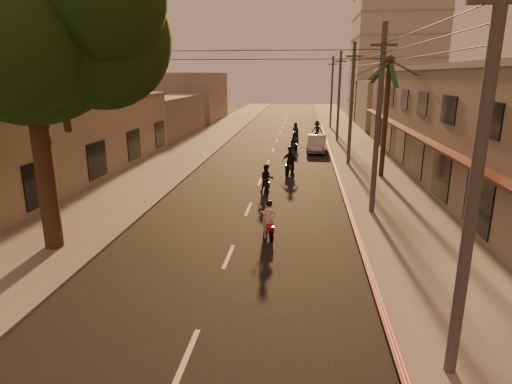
% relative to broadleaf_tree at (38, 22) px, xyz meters
% --- Properties ---
extents(ground, '(160.00, 160.00, 0.00)m').
position_rel_broadleaf_tree_xyz_m(ground, '(6.61, -2.14, -8.48)').
color(ground, '#383023').
rests_on(ground, ground).
extents(road, '(10.00, 140.00, 0.02)m').
position_rel_broadleaf_tree_xyz_m(road, '(6.61, 17.86, -8.47)').
color(road, black).
rests_on(road, ground).
extents(sidewalk_right, '(5.00, 140.00, 0.12)m').
position_rel_broadleaf_tree_xyz_m(sidewalk_right, '(14.11, 17.86, -8.42)').
color(sidewalk_right, slate).
rests_on(sidewalk_right, ground).
extents(sidewalk_left, '(5.00, 140.00, 0.12)m').
position_rel_broadleaf_tree_xyz_m(sidewalk_left, '(-0.89, 17.86, -8.42)').
color(sidewalk_left, slate).
rests_on(sidewalk_left, ground).
extents(curb_stripe, '(0.20, 60.00, 0.20)m').
position_rel_broadleaf_tree_xyz_m(curb_stripe, '(11.71, 12.86, -8.38)').
color(curb_stripe, red).
rests_on(curb_stripe, ground).
extents(shophouse_row, '(8.80, 34.20, 7.30)m').
position_rel_broadleaf_tree_xyz_m(shophouse_row, '(20.57, 15.86, -4.83)').
color(shophouse_row, gray).
rests_on(shophouse_row, ground).
extents(left_building, '(8.20, 24.20, 5.20)m').
position_rel_broadleaf_tree_xyz_m(left_building, '(-7.37, 11.86, -5.88)').
color(left_building, '#9F9A8F').
rests_on(left_building, ground).
extents(distant_tower, '(12.10, 12.10, 28.00)m').
position_rel_broadleaf_tree_xyz_m(distant_tower, '(22.61, 53.86, 5.52)').
color(distant_tower, '#B7B5B2').
rests_on(distant_tower, ground).
extents(broadleaf_tree, '(9.60, 8.70, 12.10)m').
position_rel_broadleaf_tree_xyz_m(broadleaf_tree, '(0.00, 0.00, 0.00)').
color(broadleaf_tree, black).
rests_on(broadleaf_tree, ground).
extents(palm_tree, '(5.00, 5.00, 8.20)m').
position_rel_broadleaf_tree_xyz_m(palm_tree, '(14.61, 13.86, -1.33)').
color(palm_tree, black).
rests_on(palm_tree, ground).
extents(utility_poles, '(1.20, 48.26, 9.00)m').
position_rel_broadleaf_tree_xyz_m(utility_poles, '(12.81, 17.86, -1.94)').
color(utility_poles, '#38383A').
rests_on(utility_poles, ground).
extents(filler_right, '(8.00, 14.00, 6.00)m').
position_rel_broadleaf_tree_xyz_m(filler_right, '(20.61, 42.86, -5.48)').
color(filler_right, '#9F9A8F').
rests_on(filler_right, ground).
extents(filler_left_near, '(8.00, 14.00, 4.40)m').
position_rel_broadleaf_tree_xyz_m(filler_left_near, '(-7.39, 31.86, -6.28)').
color(filler_left_near, '#9F9A8F').
rests_on(filler_left_near, ground).
extents(filler_left_far, '(8.00, 14.00, 7.00)m').
position_rel_broadleaf_tree_xyz_m(filler_left_far, '(-7.39, 49.86, -4.98)').
color(filler_left_far, '#9F9A8F').
rests_on(filler_left_far, ground).
extents(scooter_red, '(0.85, 1.65, 1.66)m').
position_rel_broadleaf_tree_xyz_m(scooter_red, '(7.97, 2.01, -7.74)').
color(scooter_red, black).
rests_on(scooter_red, ground).
extents(scooter_mid_a, '(1.01, 1.75, 1.73)m').
position_rel_broadleaf_tree_xyz_m(scooter_mid_a, '(7.26, 9.22, -7.69)').
color(scooter_mid_a, black).
rests_on(scooter_mid_a, ground).
extents(scooter_mid_b, '(1.31, 1.99, 1.99)m').
position_rel_broadleaf_tree_xyz_m(scooter_mid_b, '(8.45, 13.99, -7.57)').
color(scooter_mid_b, black).
rests_on(scooter_mid_b, ground).
extents(scooter_far_a, '(1.11, 1.67, 1.70)m').
position_rel_broadleaf_tree_xyz_m(scooter_far_a, '(8.54, 23.96, -7.70)').
color(scooter_far_a, black).
rests_on(scooter_far_a, ground).
extents(scooter_far_b, '(1.43, 1.94, 1.93)m').
position_rel_broadleaf_tree_xyz_m(scooter_far_b, '(10.81, 32.22, -7.59)').
color(scooter_far_b, black).
rests_on(scooter_far_b, ground).
extents(parked_car, '(2.20, 4.73, 1.49)m').
position_rel_broadleaf_tree_xyz_m(parked_car, '(10.56, 23.40, -7.73)').
color(parked_car, '#A6A9AF').
rests_on(parked_car, ground).
extents(scooter_far_c, '(1.08, 1.67, 1.69)m').
position_rel_broadleaf_tree_xyz_m(scooter_far_c, '(8.48, 32.30, -7.71)').
color(scooter_far_c, black).
rests_on(scooter_far_c, ground).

